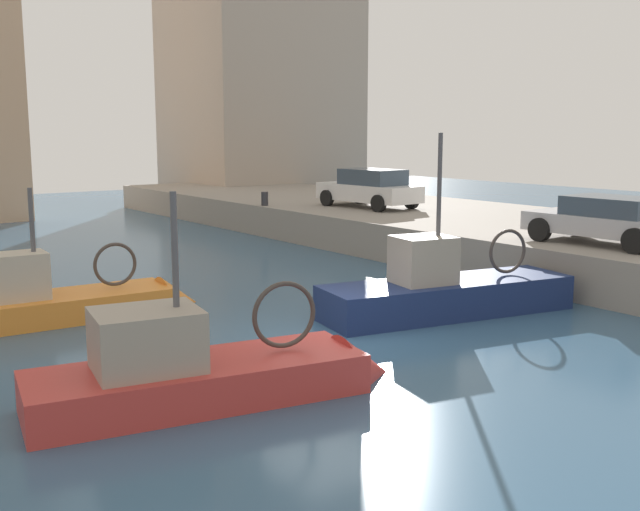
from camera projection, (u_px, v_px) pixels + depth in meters
name	position (u px, v px, depth m)	size (l,w,h in m)	color
water_surface	(326.00, 342.00, 15.06)	(80.00, 80.00, 0.00)	#335675
fishing_boat_orange	(67.00, 314.00, 16.93)	(6.25, 2.09, 3.70)	orange
fishing_boat_navy	(457.00, 307.00, 17.48)	(7.00, 2.88, 4.92)	navy
fishing_boat_red	(217.00, 389.00, 11.88)	(6.19, 2.69, 4.05)	#BC3833
parked_car_white	(370.00, 188.00, 29.40)	(2.18, 4.44, 1.50)	silver
parked_car_silver	(607.00, 219.00, 19.89)	(2.16, 4.10, 1.27)	#B7B7BC
mooring_bollard_north	(265.00, 199.00, 30.25)	(0.28, 0.28, 0.55)	#2D2D33
waterfront_building_central	(259.00, 31.00, 44.90)	(10.18, 8.89, 20.05)	#A39384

